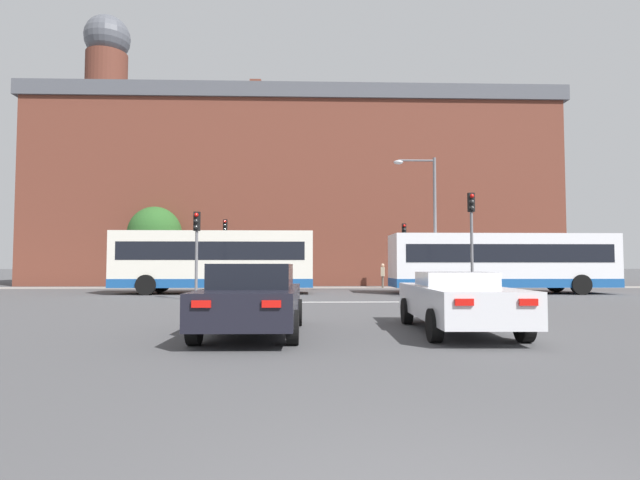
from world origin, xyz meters
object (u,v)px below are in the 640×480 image
car_saloon_left (253,298)px  traffic_light_near_left (197,240)px  traffic_light_near_right (472,228)px  pedestrian_walking_east (477,272)px  traffic_light_far_left (225,242)px  bus_crossing_trailing (501,262)px  street_lamp_junction (428,210)px  traffic_light_far_right (404,244)px  bus_crossing_lead (215,260)px  pedestrian_waiting (383,274)px  car_roadster_right (457,300)px

car_saloon_left → traffic_light_near_left: 10.97m
traffic_light_near_right → pedestrian_walking_east: traffic_light_near_right is taller
traffic_light_far_left → pedestrian_walking_east: (16.27, -0.27, -1.96)m
bus_crossing_trailing → pedestrian_walking_east: bearing=171.3°
bus_crossing_trailing → street_lamp_junction: (-3.76, 0.09, 2.71)m
traffic_light_near_left → traffic_light_far_right: (11.03, 11.42, 0.31)m
pedestrian_walking_east → car_saloon_left: bearing=134.5°
bus_crossing_lead → traffic_light_far_right: 12.95m
pedestrian_waiting → pedestrian_walking_east: bearing=102.9°
bus_crossing_lead → traffic_light_near_left: bearing=1.2°
traffic_light_near_right → car_roadster_right: bearing=-110.6°
car_saloon_left → bus_crossing_trailing: (11.25, 14.85, 0.88)m
traffic_light_near_right → traffic_light_near_left: bearing=178.4°
traffic_light_near_right → street_lamp_junction: street_lamp_junction is taller
car_saloon_left → traffic_light_near_right: traffic_light_near_right is taller
traffic_light_near_right → traffic_light_far_right: 11.76m
traffic_light_near_left → pedestrian_waiting: traffic_light_near_left is taller
car_saloon_left → pedestrian_waiting: pedestrian_waiting is taller
traffic_light_far_right → pedestrian_waiting: size_ratio=2.66×
pedestrian_walking_east → street_lamp_junction: bearing=127.7°
car_saloon_left → traffic_light_far_left: (-4.03, 21.60, 2.19)m
bus_crossing_lead → car_saloon_left: bearing=13.1°
pedestrian_waiting → traffic_light_far_left: bearing=-76.7°
traffic_light_near_right → street_lamp_junction: size_ratio=0.64×
car_saloon_left → traffic_light_near_left: traffic_light_near_left is taller
traffic_light_near_right → pedestrian_walking_east: size_ratio=2.65×
bus_crossing_lead → traffic_light_near_right: size_ratio=2.23×
traffic_light_far_left → pedestrian_walking_east: size_ratio=2.61×
car_roadster_right → pedestrian_walking_east: 22.50m
bus_crossing_trailing → pedestrian_waiting: bearing=-142.3°
car_roadster_right → traffic_light_near_right: (3.65, 9.73, 2.32)m
bus_crossing_lead → traffic_light_near_left: traffic_light_near_left is taller
car_saloon_left → traffic_light_near_right: 13.02m
traffic_light_far_left → pedestrian_waiting: (10.18, -0.14, -2.05)m
traffic_light_near_right → street_lamp_junction: bearing=96.9°
traffic_light_near_left → car_saloon_left: bearing=-71.6°
bus_crossing_lead → bus_crossing_trailing: size_ratio=0.89×
traffic_light_far_right → pedestrian_waiting: traffic_light_far_right is taller
car_saloon_left → traffic_light_near_left: bearing=109.2°
car_roadster_right → traffic_light_near_left: 12.88m
traffic_light_near_left → traffic_light_far_right: bearing=46.0°
traffic_light_near_left → street_lamp_junction: 12.00m
traffic_light_far_left → pedestrian_walking_east: bearing=-1.0°
car_roadster_right → street_lamp_junction: bearing=80.0°
car_roadster_right → bus_crossing_lead: bearing=119.7°
traffic_light_near_left → pedestrian_walking_east: 19.22m
traffic_light_far_right → traffic_light_far_left: 11.64m
bus_crossing_trailing → pedestrian_walking_east: (0.99, 6.47, -0.64)m
pedestrian_waiting → pedestrian_walking_east: (6.09, -0.13, 0.08)m
traffic_light_near_right → bus_crossing_lead: bearing=155.8°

